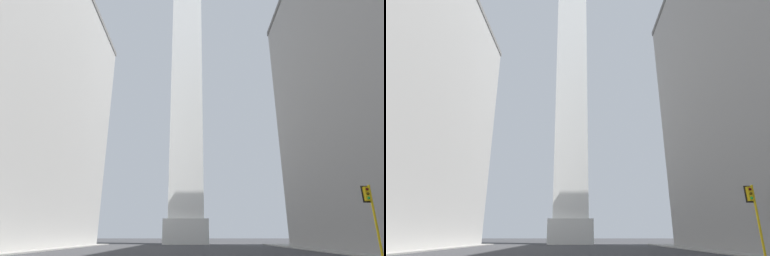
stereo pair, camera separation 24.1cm
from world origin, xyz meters
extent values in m
cube|color=silver|center=(0.00, 65.17, 2.44)|extent=(9.13, 9.13, 4.88)
cube|color=white|center=(0.00, 65.17, 36.38)|extent=(7.30, 7.30, 62.99)
cylinder|color=yellow|center=(15.33, 22.88, 2.74)|extent=(0.18, 0.18, 5.48)
cube|color=#E5B20F|center=(15.04, 22.88, 4.78)|extent=(0.34, 0.34, 1.10)
cube|color=black|center=(15.04, 23.06, 4.78)|extent=(0.58, 0.03, 1.32)
sphere|color=#410907|center=(15.04, 22.69, 5.12)|extent=(0.22, 0.22, 0.22)
sphere|color=#483506|center=(15.04, 22.69, 4.78)|extent=(0.22, 0.22, 0.22)
sphere|color=green|center=(15.04, 22.69, 4.44)|extent=(0.22, 0.22, 0.22)
camera|label=1|loc=(1.25, -1.08, 1.68)|focal=28.00mm
camera|label=2|loc=(1.49, -1.08, 1.68)|focal=28.00mm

